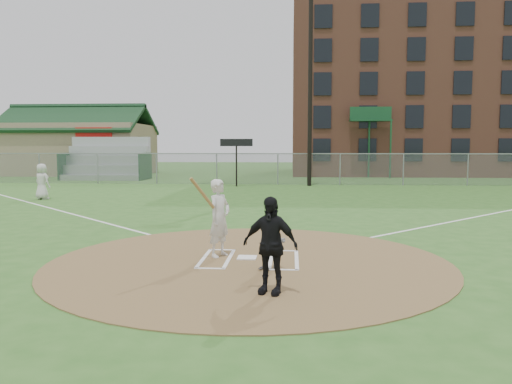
# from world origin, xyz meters

# --- Properties ---
(ground) EXTENTS (140.00, 140.00, 0.00)m
(ground) POSITION_xyz_m (0.00, 0.00, 0.00)
(ground) COLOR #306021
(ground) RESTS_ON ground
(dirt_circle) EXTENTS (8.40, 8.40, 0.02)m
(dirt_circle) POSITION_xyz_m (0.00, 0.00, 0.01)
(dirt_circle) COLOR olive
(dirt_circle) RESTS_ON ground
(home_plate) EXTENTS (0.41, 0.41, 0.03)m
(home_plate) POSITION_xyz_m (-0.07, 0.24, 0.03)
(home_plate) COLOR white
(home_plate) RESTS_ON dirt_circle
(foul_line_first) EXTENTS (17.04, 17.04, 0.01)m
(foul_line_first) POSITION_xyz_m (9.00, 9.00, 0.01)
(foul_line_first) COLOR white
(foul_line_first) RESTS_ON ground
(foul_line_third) EXTENTS (17.04, 17.04, 0.01)m
(foul_line_third) POSITION_xyz_m (-9.00, 9.00, 0.01)
(foul_line_third) COLOR white
(foul_line_third) RESTS_ON ground
(catcher) EXTENTS (0.58, 0.48, 1.11)m
(catcher) POSITION_xyz_m (0.51, -0.82, 0.57)
(catcher) COLOR gray
(catcher) RESTS_ON dirt_circle
(umpire) EXTENTS (1.01, 0.67, 1.60)m
(umpire) POSITION_xyz_m (0.54, -2.31, 0.82)
(umpire) COLOR black
(umpire) RESTS_ON dirt_circle
(ondeck_player) EXTENTS (0.95, 0.79, 1.65)m
(ondeck_player) POSITION_xyz_m (-10.64, 11.92, 0.83)
(ondeck_player) COLOR silver
(ondeck_player) RESTS_ON ground
(batters_boxes) EXTENTS (2.08, 1.88, 0.01)m
(batters_boxes) POSITION_xyz_m (0.00, 0.15, 0.03)
(batters_boxes) COLOR white
(batters_boxes) RESTS_ON dirt_circle
(batter_at_plate) EXTENTS (0.88, 0.99, 1.78)m
(batter_at_plate) POSITION_xyz_m (-0.69, 0.37, 0.88)
(batter_at_plate) COLOR silver
(batter_at_plate) RESTS_ON dirt_circle
(outfield_fence) EXTENTS (56.08, 0.08, 2.03)m
(outfield_fence) POSITION_xyz_m (0.00, 22.00, 1.02)
(outfield_fence) COLOR slate
(outfield_fence) RESTS_ON ground
(bleachers) EXTENTS (6.08, 3.20, 3.20)m
(bleachers) POSITION_xyz_m (-13.00, 26.20, 1.59)
(bleachers) COLOR #B7BABF
(bleachers) RESTS_ON ground
(clubhouse) EXTENTS (12.20, 8.71, 6.23)m
(clubhouse) POSITION_xyz_m (-18.00, 32.99, 2.39)
(clubhouse) COLOR #9C8869
(clubhouse) RESTS_ON ground
(brick_warehouse) EXTENTS (30.00, 17.17, 15.00)m
(brick_warehouse) POSITION_xyz_m (16.00, 37.96, 7.50)
(brick_warehouse) COLOR brown
(brick_warehouse) RESTS_ON ground
(light_pole) EXTENTS (1.20, 0.30, 12.22)m
(light_pole) POSITION_xyz_m (2.00, 21.00, 6.61)
(light_pole) COLOR black
(light_pole) RESTS_ON ground
(scoreboard_sign) EXTENTS (2.00, 0.10, 2.93)m
(scoreboard_sign) POSITION_xyz_m (-2.50, 20.20, 2.39)
(scoreboard_sign) COLOR black
(scoreboard_sign) RESTS_ON ground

